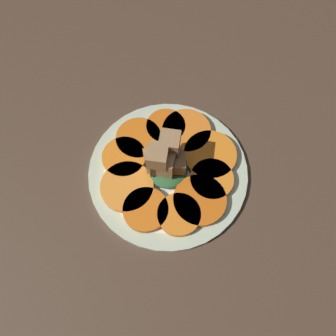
{
  "coord_description": "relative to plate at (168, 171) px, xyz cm",
  "views": [
    {
      "loc": [
        -24.02,
        -3.43,
        59.51
      ],
      "look_at": [
        0.0,
        0.0,
        4.1
      ],
      "focal_mm": 35.0,
      "sensor_mm": 36.0,
      "label": 1
    }
  ],
  "objects": [
    {
      "name": "center_pile",
      "position": [
        0.19,
        0.59,
        4.33
      ],
      "size": [
        8.24,
        8.33,
        8.9
      ],
      "color": "#2D6033",
      "rests_on": "plate"
    },
    {
      "name": "carrot_slice_3",
      "position": [
        -8.34,
        2.78,
        1.21
      ],
      "size": [
        8.1,
        8.1,
        1.27
      ],
      "primitive_type": "cylinder",
      "color": "orange",
      "rests_on": "plate"
    },
    {
      "name": "carrot_slice_6",
      "position": [
        -0.98,
        -8.23,
        1.21
      ],
      "size": [
        8.01,
        8.01,
        1.27
      ],
      "primitive_type": "cylinder",
      "color": "orange",
      "rests_on": "plate"
    },
    {
      "name": "fork",
      "position": [
        1.49,
        -7.83,
        0.78
      ],
      "size": [
        19.11,
        6.31,
        0.4
      ],
      "rotation": [
        0.0,
        0.0,
        0.24
      ],
      "color": "silver",
      "rests_on": "plate"
    },
    {
      "name": "carrot_slice_4",
      "position": [
        -8.4,
        -3.14,
        1.21
      ],
      "size": [
        7.69,
        7.69,
        1.27
      ],
      "primitive_type": "cylinder",
      "color": "orange",
      "rests_on": "plate"
    },
    {
      "name": "carrot_slice_1",
      "position": [
        1.18,
        8.54,
        1.21
      ],
      "size": [
        8.28,
        8.28,
        1.27
      ],
      "primitive_type": "cylinder",
      "color": "orange",
      "rests_on": "plate"
    },
    {
      "name": "carrot_slice_0",
      "position": [
        5.54,
        6.53,
        1.21
      ],
      "size": [
        8.81,
        8.81,
        1.27
      ],
      "primitive_type": "cylinder",
      "color": "orange",
      "rests_on": "plate"
    },
    {
      "name": "table_slab",
      "position": [
        0.0,
        0.0,
        -1.52
      ],
      "size": [
        120.0,
        120.0,
        2.0
      ],
      "primitive_type": "cube",
      "color": "#4C3828",
      "rests_on": "ground"
    },
    {
      "name": "carrot_slice_9",
      "position": [
        8.88,
        1.7,
        1.21
      ],
      "size": [
        7.71,
        7.71,
        1.27
      ],
      "primitive_type": "cylinder",
      "color": "orange",
      "rests_on": "plate"
    },
    {
      "name": "carrot_slice_7",
      "position": [
        3.98,
        -7.47,
        1.21
      ],
      "size": [
        10.02,
        10.02,
        1.27
      ],
      "primitive_type": "cylinder",
      "color": "orange",
      "rests_on": "plate"
    },
    {
      "name": "carrot_slice_2",
      "position": [
        -4.57,
        6.86,
        1.21
      ],
      "size": [
        9.68,
        9.68,
        1.27
      ],
      "primitive_type": "cylinder",
      "color": "orange",
      "rests_on": "plate"
    },
    {
      "name": "carrot_slice_8",
      "position": [
        8.47,
        -2.42,
        1.21
      ],
      "size": [
        9.54,
        9.54,
        1.27
      ],
      "primitive_type": "cylinder",
      "color": "orange",
      "rests_on": "plate"
    },
    {
      "name": "plate",
      "position": [
        0.0,
        0.0,
        0.0
      ],
      "size": [
        29.98,
        29.98,
        1.05
      ],
      "color": "beige",
      "rests_on": "table_slab"
    },
    {
      "name": "carrot_slice_5",
      "position": [
        -5.25,
        -6.46,
        1.21
      ],
      "size": [
        9.54,
        9.54,
        1.27
      ],
      "primitive_type": "cylinder",
      "color": "#D66114",
      "rests_on": "plate"
    }
  ]
}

